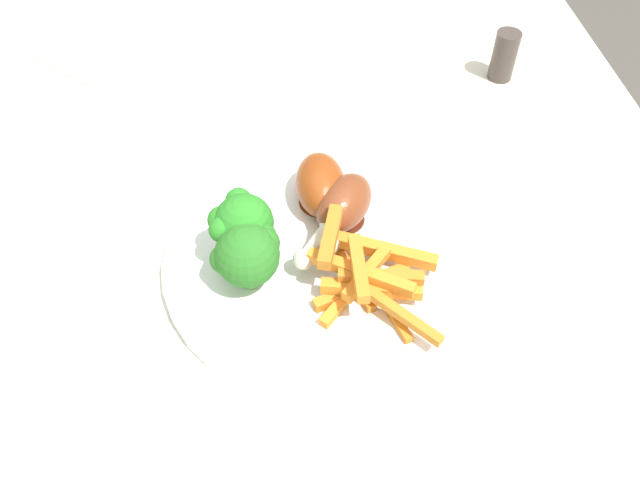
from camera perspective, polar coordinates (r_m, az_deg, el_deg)
The scene contains 9 objects.
dining_table at distance 0.66m, azimuth -3.23°, elevation -10.18°, with size 1.22×0.89×0.71m.
dinner_plate at distance 0.61m, azimuth -0.00°, elevation -1.59°, with size 0.30×0.30×0.01m, color white.
broccoli_floret_front at distance 0.58m, azimuth -6.98°, elevation 1.52°, with size 0.06×0.06×0.07m.
broccoli_floret_middle at distance 0.56m, azimuth -6.43°, elevation -1.23°, with size 0.06×0.06×0.07m.
carrot_fries_pile at distance 0.57m, azimuth 4.01°, elevation -2.92°, with size 0.16×0.12×0.05m.
chicken_drumstick_near at distance 0.62m, azimuth 1.92°, elevation 2.94°, with size 0.12×0.09×0.05m.
chicken_drumstick_far at distance 0.63m, azimuth 0.10°, elevation 4.59°, with size 0.12×0.05×0.05m.
fork at distance 0.93m, azimuth -22.85°, elevation 14.26°, with size 0.19×0.01×0.01m, color silver.
pepper_shaker at distance 0.85m, azimuth 15.91°, elevation 15.33°, with size 0.03×0.03×0.06m, color #423833.
Camera 1 is at (0.34, -0.00, 1.19)m, focal length 36.37 mm.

